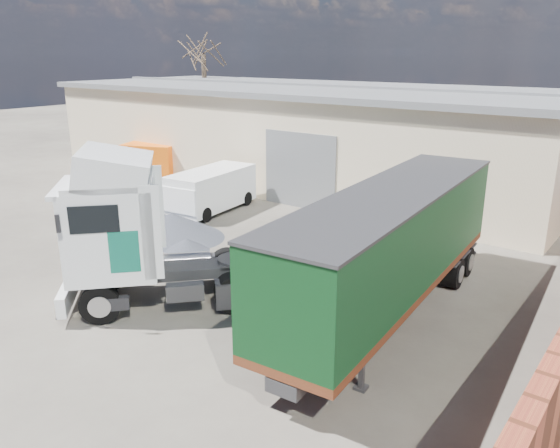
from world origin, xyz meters
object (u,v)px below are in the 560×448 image
Objects in this scene: box_trailer at (393,241)px; orange_skip at (152,164)px; bare_tree at (203,42)px; panel_van at (209,191)px; tractor_unit at (146,240)px.

orange_skip is (-19.08, 7.66, -1.35)m from box_trailer.
bare_tree is 1.95× the size of panel_van.
panel_van is 1.28× the size of orange_skip.
box_trailer reaches higher than orange_skip.
box_trailer is 2.29× the size of panel_van.
box_trailer is at bearing -35.98° from bare_tree.
panel_van is 8.13m from orange_skip.
box_trailer is (6.13, 3.42, 0.29)m from tractor_unit.
panel_van is (-11.52, 4.66, -1.26)m from box_trailer.
panel_van is at bearing -42.69° from orange_skip.
bare_tree is 30.93m from box_trailer.
tractor_unit is at bearing -155.20° from box_trailer.
box_trailer is at bearing 71.83° from tractor_unit.
orange_skip is at bearing 151.68° from panel_van.
tractor_unit reaches higher than orange_skip.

